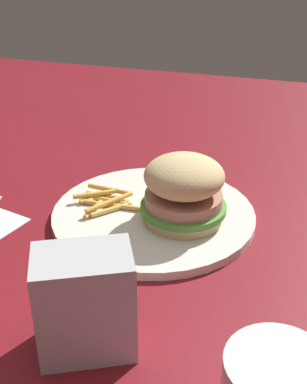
{
  "coord_description": "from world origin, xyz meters",
  "views": [
    {
      "loc": [
        -0.2,
        0.54,
        0.36
      ],
      "look_at": [
        -0.02,
        -0.03,
        0.04
      ],
      "focal_mm": 46.72,
      "sensor_mm": 36.0,
      "label": 1
    }
  ],
  "objects_px": {
    "napkin_dispenser": "(85,303)",
    "sandwich": "(184,189)",
    "plate": "(154,215)",
    "fries_pile": "(105,200)"
  },
  "relations": [
    {
      "from": "plate",
      "to": "fries_pile",
      "type": "relative_size",
      "value": 2.68
    },
    {
      "from": "sandwich",
      "to": "napkin_dispenser",
      "type": "xyz_separation_m",
      "value": [
        0.03,
        0.24,
        -0.0
      ]
    },
    {
      "from": "sandwich",
      "to": "napkin_dispenser",
      "type": "distance_m",
      "value": 0.24
    },
    {
      "from": "fries_pile",
      "to": "sandwich",
      "type": "bearing_deg",
      "value": 175.96
    },
    {
      "from": "plate",
      "to": "fries_pile",
      "type": "distance_m",
      "value": 0.07
    },
    {
      "from": "fries_pile",
      "to": "napkin_dispenser",
      "type": "relative_size",
      "value": 0.98
    },
    {
      "from": "plate",
      "to": "sandwich",
      "type": "relative_size",
      "value": 2.45
    },
    {
      "from": "napkin_dispenser",
      "to": "sandwich",
      "type": "bearing_deg",
      "value": -124.5
    },
    {
      "from": "plate",
      "to": "sandwich",
      "type": "bearing_deg",
      "value": 169.63
    },
    {
      "from": "sandwich",
      "to": "fries_pile",
      "type": "bearing_deg",
      "value": -4.04
    }
  ]
}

